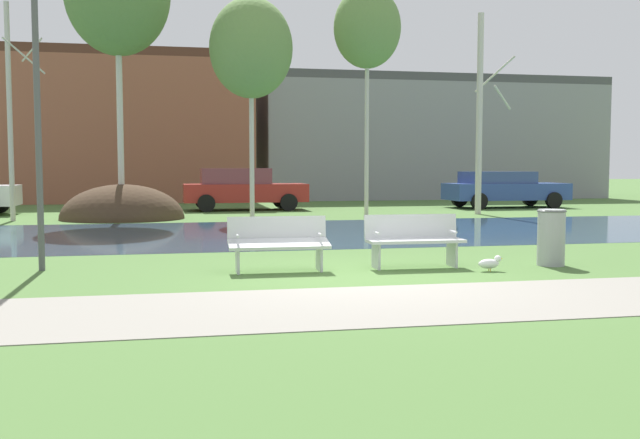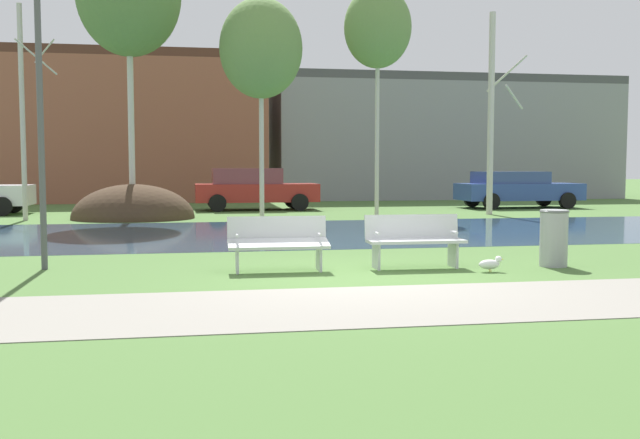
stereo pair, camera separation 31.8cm
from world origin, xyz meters
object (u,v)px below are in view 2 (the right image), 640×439
Objects in this scene: bench_left at (278,242)px; trash_bin at (554,237)px; parked_hatch_third_blue at (517,188)px; bench_right at (414,239)px; parked_sedan_second_red at (254,188)px; seagull at (491,264)px; streetlamp at (38,21)px.

bench_left is 1.69× the size of trash_bin.
parked_hatch_third_blue reaches higher than trash_bin.
bench_right is 0.35× the size of parked_sedan_second_red.
parked_hatch_third_blue is (11.35, 15.51, 0.30)m from bench_left.
parked_sedan_second_red is at bearing 102.75° from trash_bin.
trash_bin is 2.27× the size of seagull.
trash_bin is at bearing -3.08° from bench_left.
seagull is at bearing -116.41° from parked_hatch_third_blue.
trash_bin is 0.20× the size of parked_hatch_third_blue.
bench_right is 0.33× the size of parked_hatch_third_blue.
parked_sedan_second_red reaches higher than trash_bin.
bench_right is at bearing -85.27° from parked_sedan_second_red.
seagull is 0.09× the size of parked_hatch_third_blue.
bench_right is 1.69× the size of trash_bin.
parked_hatch_third_blue reaches higher than seagull.
parked_sedan_second_red reaches higher than seagull.
bench_left is at bearing 180.00° from bench_right.
bench_left is at bearing 176.92° from trash_bin.
bench_left is at bearing 168.42° from seagull.
bench_right is 16.00m from parked_sedan_second_red.
trash_bin is (2.35, -0.25, 0.02)m from bench_right.
trash_bin reaches higher than bench_right.
parked_sedan_second_red is at bearing 72.80° from streetlamp.
seagull is at bearing -11.58° from bench_left.
seagull is at bearing -32.97° from bench_right.
parked_sedan_second_red is 10.41m from parked_hatch_third_blue.
trash_bin is at bearing -6.04° from bench_right.
streetlamp is at bearing 167.74° from seagull.
parked_hatch_third_blue is at bearing 66.85° from trash_bin.
parked_sedan_second_red is (0.95, 15.95, 0.35)m from bench_left.
parked_hatch_third_blue is at bearing 53.80° from bench_left.
seagull is at bearing -12.26° from streetlamp.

